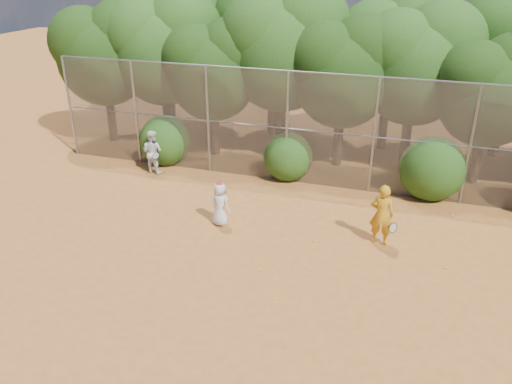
% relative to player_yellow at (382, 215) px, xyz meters
% --- Properties ---
extents(ground, '(80.00, 80.00, 0.00)m').
position_rel_player_yellow_xyz_m(ground, '(-2.68, -2.57, -0.90)').
color(ground, '#9D5823').
rests_on(ground, ground).
extents(fence_back, '(20.05, 0.09, 4.03)m').
position_rel_player_yellow_xyz_m(fence_back, '(-2.80, 3.43, 1.15)').
color(fence_back, gray).
rests_on(fence_back, ground).
extents(tree_0, '(4.38, 3.81, 6.00)m').
position_rel_player_yellow_xyz_m(tree_0, '(-12.13, 5.47, 3.03)').
color(tree_0, black).
rests_on(tree_0, ground).
extents(tree_1, '(4.64, 4.03, 6.35)m').
position_rel_player_yellow_xyz_m(tree_1, '(-9.63, 5.97, 3.26)').
color(tree_1, black).
rests_on(tree_1, ground).
extents(tree_2, '(3.99, 3.47, 5.47)m').
position_rel_player_yellow_xyz_m(tree_2, '(-7.13, 5.27, 2.68)').
color(tree_2, black).
rests_on(tree_2, ground).
extents(tree_3, '(4.89, 4.26, 6.70)m').
position_rel_player_yellow_xyz_m(tree_3, '(-4.62, 6.27, 3.49)').
color(tree_3, black).
rests_on(tree_3, ground).
extents(tree_4, '(4.19, 3.64, 5.73)m').
position_rel_player_yellow_xyz_m(tree_4, '(-2.13, 5.67, 2.85)').
color(tree_4, black).
rests_on(tree_4, ground).
extents(tree_5, '(4.51, 3.92, 6.17)m').
position_rel_player_yellow_xyz_m(tree_5, '(0.37, 6.47, 3.14)').
color(tree_5, black).
rests_on(tree_5, ground).
extents(tree_6, '(3.86, 3.36, 5.29)m').
position_rel_player_yellow_xyz_m(tree_6, '(2.86, 5.47, 2.56)').
color(tree_6, black).
rests_on(tree_6, ground).
extents(tree_9, '(4.83, 4.20, 6.62)m').
position_rel_player_yellow_xyz_m(tree_9, '(-10.62, 8.27, 3.43)').
color(tree_9, black).
rests_on(tree_9, ground).
extents(tree_10, '(5.15, 4.48, 7.06)m').
position_rel_player_yellow_xyz_m(tree_10, '(-5.62, 8.48, 3.72)').
color(tree_10, black).
rests_on(tree_10, ground).
extents(tree_11, '(4.64, 4.03, 6.35)m').
position_rel_player_yellow_xyz_m(tree_11, '(-0.63, 8.07, 3.26)').
color(tree_11, black).
rests_on(tree_11, ground).
extents(bush_0, '(2.00, 2.00, 2.00)m').
position_rel_player_yellow_xyz_m(bush_0, '(-8.68, 3.73, 0.10)').
color(bush_0, '#1D4110').
rests_on(bush_0, ground).
extents(bush_1, '(1.80, 1.80, 1.80)m').
position_rel_player_yellow_xyz_m(bush_1, '(-3.68, 3.73, -0.00)').
color(bush_1, '#1D4110').
rests_on(bush_1, ground).
extents(bush_2, '(2.20, 2.20, 2.20)m').
position_rel_player_yellow_xyz_m(bush_2, '(1.32, 3.73, 0.20)').
color(bush_2, '#1D4110').
rests_on(bush_2, ground).
extents(player_yellow, '(0.82, 0.56, 1.81)m').
position_rel_player_yellow_xyz_m(player_yellow, '(0.00, 0.00, 0.00)').
color(player_yellow, '#C48D17').
rests_on(player_yellow, ground).
extents(player_teen, '(0.79, 0.65, 1.42)m').
position_rel_player_yellow_xyz_m(player_teen, '(-4.72, -0.39, -0.20)').
color(player_teen, silver).
rests_on(player_teen, ground).
extents(player_white, '(0.90, 0.80, 1.65)m').
position_rel_player_yellow_xyz_m(player_white, '(-8.67, 2.66, -0.08)').
color(player_white, silver).
rests_on(player_white, ground).
extents(ball_0, '(0.07, 0.07, 0.07)m').
position_rel_player_yellow_xyz_m(ball_0, '(-1.75, -0.56, -0.87)').
color(ball_0, '#CDD326').
rests_on(ball_0, ground).
extents(ball_1, '(0.07, 0.07, 0.07)m').
position_rel_player_yellow_xyz_m(ball_1, '(-2.09, -3.48, -0.87)').
color(ball_1, '#CDD326').
rests_on(ball_1, ground).
extents(ball_2, '(0.07, 0.07, 0.07)m').
position_rel_player_yellow_xyz_m(ball_2, '(1.81, -0.85, -0.87)').
color(ball_2, '#CDD326').
rests_on(ball_2, ground).
extents(ball_3, '(0.07, 0.07, 0.07)m').
position_rel_player_yellow_xyz_m(ball_3, '(-2.77, -2.45, -0.87)').
color(ball_3, '#CDD326').
rests_on(ball_3, ground).
extents(ball_4, '(0.07, 0.07, 0.07)m').
position_rel_player_yellow_xyz_m(ball_4, '(2.07, 2.34, -0.87)').
color(ball_4, '#CDD326').
rests_on(ball_4, ground).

